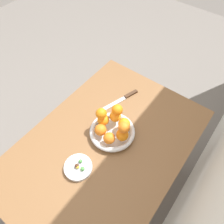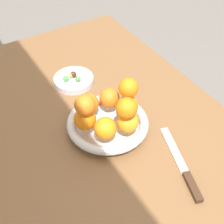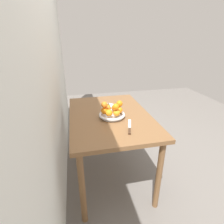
# 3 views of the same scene
# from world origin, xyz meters

# --- Properties ---
(dining_table) EXTENTS (1.10, 0.76, 0.74)m
(dining_table) POSITION_xyz_m (0.00, 0.00, 0.65)
(dining_table) COLOR brown
(dining_table) RESTS_ON ground_plane
(fruit_bowl) EXTENTS (0.24, 0.24, 0.04)m
(fruit_bowl) POSITION_xyz_m (-0.07, -0.01, 0.76)
(fruit_bowl) COLOR silver
(fruit_bowl) RESTS_ON dining_table
(candy_dish) EXTENTS (0.14, 0.14, 0.02)m
(candy_dish) POSITION_xyz_m (0.18, -0.02, 0.75)
(candy_dish) COLOR silver
(candy_dish) RESTS_ON dining_table
(orange_0) EXTENTS (0.06, 0.06, 0.06)m
(orange_0) POSITION_xyz_m (-0.12, 0.03, 0.81)
(orange_0) COLOR orange
(orange_0) RESTS_ON fruit_bowl
(orange_1) EXTENTS (0.06, 0.06, 0.06)m
(orange_1) POSITION_xyz_m (-0.14, -0.04, 0.81)
(orange_1) COLOR orange
(orange_1) RESTS_ON fruit_bowl
(orange_2) EXTENTS (0.06, 0.06, 0.06)m
(orange_2) POSITION_xyz_m (-0.08, -0.07, 0.81)
(orange_2) COLOR orange
(orange_2) RESTS_ON fruit_bowl
(orange_3) EXTENTS (0.06, 0.06, 0.06)m
(orange_3) POSITION_xyz_m (-0.02, -0.04, 0.81)
(orange_3) COLOR orange
(orange_3) RESTS_ON fruit_bowl
(orange_4) EXTENTS (0.06, 0.06, 0.06)m
(orange_4) POSITION_xyz_m (-0.01, 0.02, 0.81)
(orange_4) COLOR orange
(orange_4) RESTS_ON fruit_bowl
(orange_5) EXTENTS (0.06, 0.06, 0.06)m
(orange_5) POSITION_xyz_m (-0.06, 0.06, 0.81)
(orange_5) COLOR orange
(orange_5) RESTS_ON fruit_bowl
(orange_6) EXTENTS (0.06, 0.06, 0.06)m
(orange_6) POSITION_xyz_m (-0.14, -0.03, 0.87)
(orange_6) COLOR orange
(orange_6) RESTS_ON orange_1
(orange_7) EXTENTS (0.06, 0.06, 0.06)m
(orange_7) POSITION_xyz_m (-0.07, 0.06, 0.87)
(orange_7) COLOR orange
(orange_7) RESTS_ON orange_5
(orange_8) EXTENTS (0.06, 0.06, 0.06)m
(orange_8) POSITION_xyz_m (-0.07, -0.08, 0.87)
(orange_8) COLOR orange
(orange_8) RESTS_ON orange_2
(candy_ball_0) EXTENTS (0.02, 0.02, 0.02)m
(candy_ball_0) POSITION_xyz_m (0.19, -0.02, 0.77)
(candy_ball_0) COLOR gold
(candy_ball_0) RESTS_ON candy_dish
(candy_ball_1) EXTENTS (0.02, 0.02, 0.02)m
(candy_ball_1) POSITION_xyz_m (0.16, -0.03, 0.77)
(candy_ball_1) COLOR #4C9947
(candy_ball_1) RESTS_ON candy_dish
(candy_ball_2) EXTENTS (0.02, 0.02, 0.02)m
(candy_ball_2) POSITION_xyz_m (0.19, -0.02, 0.77)
(candy_ball_2) COLOR #472819
(candy_ball_2) RESTS_ON candy_dish
(candy_ball_3) EXTENTS (0.02, 0.02, 0.02)m
(candy_ball_3) POSITION_xyz_m (0.18, 0.01, 0.77)
(candy_ball_3) COLOR #4C9947
(candy_ball_3) RESTS_ON candy_dish
(knife) EXTENTS (0.25, 0.10, 0.01)m
(knife) POSITION_xyz_m (-0.31, -0.10, 0.75)
(knife) COLOR #3F2819
(knife) RESTS_ON dining_table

